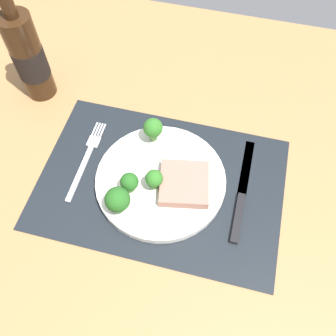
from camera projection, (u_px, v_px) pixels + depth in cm
name	position (u px, v px, depth cm)	size (l,w,h in cm)	color
ground_plane	(161.00, 187.00, 74.68)	(140.00, 110.00, 3.00)	#996D42
placemat	(161.00, 183.00, 73.27)	(47.31, 32.14, 0.30)	black
plate	(161.00, 180.00, 72.45)	(25.14, 25.14, 1.60)	silver
steak	(184.00, 184.00, 69.99)	(9.06, 9.23, 2.08)	#9E6B5B
broccoli_front_edge	(129.00, 182.00, 68.24)	(3.44, 3.44, 4.60)	#5B8942
broccoli_near_fork	(118.00, 200.00, 65.87)	(4.62, 4.62, 5.61)	#6B994C
broccoli_near_steak	(153.00, 128.00, 73.54)	(3.90, 3.90, 5.70)	#5B8942
broccoli_center	(154.00, 179.00, 68.42)	(3.32, 3.32, 4.71)	#5B8942
fork	(86.00, 159.00, 75.67)	(2.40, 19.20, 0.50)	silver
knife	(241.00, 197.00, 71.15)	(1.80, 23.00, 0.80)	black
wine_bottle	(28.00, 56.00, 77.13)	(6.71, 6.71, 27.64)	#331E0F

